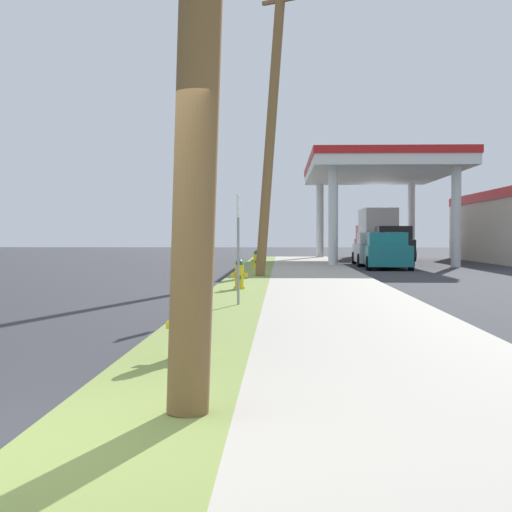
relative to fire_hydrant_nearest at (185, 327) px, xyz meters
name	(u,v)px	position (x,y,z in m)	size (l,w,h in m)	color
ground_plane	(3,466)	(-0.70, -3.39, -0.45)	(160.00, 160.00, 0.00)	#333338
grass_verge	(113,458)	(0.00, -3.39, -0.39)	(1.40, 80.00, 0.12)	olive
sidewalk_slab	(482,462)	(2.30, -3.39, -0.39)	(3.20, 80.00, 0.12)	#A8A093
fire_hydrant_nearest	(185,327)	(0.00, 0.00, 0.00)	(0.42, 0.38, 0.74)	yellow
fire_hydrant_second	(239,276)	(0.01, 9.89, 0.00)	(0.42, 0.38, 0.74)	yellow
fire_hydrant_third	(256,261)	(0.07, 19.97, 0.00)	(0.42, 0.37, 0.74)	yellow
utility_pole_midground	(271,128)	(0.71, 15.41, 4.51)	(1.57, 0.98, 9.49)	olive
street_sign_post	(238,226)	(0.23, 5.90, 1.19)	(0.05, 0.36, 2.12)	gray
gas_station_canopy	(503,215)	(12.75, 30.26, 2.07)	(15.01, 14.78, 5.43)	silver
car_teal_by_near_pump	(386,252)	(5.60, 23.22, 0.28)	(2.16, 4.60, 1.57)	#197075
car_silver_by_far_pump	(375,250)	(5.57, 26.72, 0.28)	(2.05, 4.55, 1.57)	#BCBCC1
truck_black_at_forecourt	(391,244)	(7.45, 33.91, 0.47)	(2.21, 5.43, 1.97)	black
truck_red_on_apron	(376,235)	(7.08, 37.70, 1.04)	(2.22, 6.43, 3.11)	red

